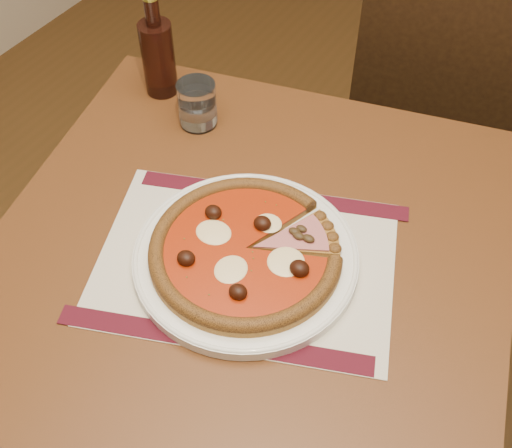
{
  "coord_description": "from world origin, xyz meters",
  "views": [
    {
      "loc": [
        -0.47,
        -0.57,
        1.53
      ],
      "look_at": [
        -0.8,
        -0.02,
        0.78
      ],
      "focal_mm": 45.0,
      "sensor_mm": 36.0,
      "label": 1
    }
  ],
  "objects_px": {
    "plate": "(246,257)",
    "bottle": "(158,55)",
    "chair_far": "(455,115)",
    "pizza": "(246,249)",
    "water_glass": "(197,104)",
    "table": "(250,282)"
  },
  "relations": [
    {
      "from": "plate",
      "to": "bottle",
      "type": "height_order",
      "value": "bottle"
    },
    {
      "from": "chair_far",
      "to": "pizza",
      "type": "distance_m",
      "value": 0.79
    },
    {
      "from": "pizza",
      "to": "bottle",
      "type": "relative_size",
      "value": 1.4
    },
    {
      "from": "chair_far",
      "to": "water_glass",
      "type": "distance_m",
      "value": 0.67
    },
    {
      "from": "table",
      "to": "pizza",
      "type": "relative_size",
      "value": 3.31
    },
    {
      "from": "table",
      "to": "water_glass",
      "type": "bearing_deg",
      "value": 139.32
    },
    {
      "from": "table",
      "to": "chair_far",
      "type": "distance_m",
      "value": 0.74
    },
    {
      "from": "table",
      "to": "water_glass",
      "type": "xyz_separation_m",
      "value": [
        -0.23,
        0.2,
        0.14
      ]
    },
    {
      "from": "table",
      "to": "bottle",
      "type": "relative_size",
      "value": 4.63
    },
    {
      "from": "table",
      "to": "bottle",
      "type": "distance_m",
      "value": 0.46
    },
    {
      "from": "plate",
      "to": "water_glass",
      "type": "bearing_deg",
      "value": 136.71
    },
    {
      "from": "chair_far",
      "to": "pizza",
      "type": "xyz_separation_m",
      "value": [
        -0.11,
        -0.75,
        0.23
      ]
    },
    {
      "from": "water_glass",
      "to": "bottle",
      "type": "xyz_separation_m",
      "value": [
        -0.11,
        0.04,
        0.04
      ]
    },
    {
      "from": "table",
      "to": "bottle",
      "type": "bearing_deg",
      "value": 145.04
    },
    {
      "from": "chair_far",
      "to": "water_glass",
      "type": "height_order",
      "value": "chair_far"
    },
    {
      "from": "chair_far",
      "to": "plate",
      "type": "relative_size",
      "value": 2.83
    },
    {
      "from": "pizza",
      "to": "water_glass",
      "type": "bearing_deg",
      "value": 136.69
    },
    {
      "from": "chair_far",
      "to": "pizza",
      "type": "bearing_deg",
      "value": 72.41
    },
    {
      "from": "chair_far",
      "to": "bottle",
      "type": "height_order",
      "value": "chair_far"
    },
    {
      "from": "chair_far",
      "to": "plate",
      "type": "height_order",
      "value": "chair_far"
    },
    {
      "from": "plate",
      "to": "water_glass",
      "type": "height_order",
      "value": "water_glass"
    },
    {
      "from": "plate",
      "to": "pizza",
      "type": "height_order",
      "value": "pizza"
    }
  ]
}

